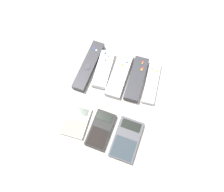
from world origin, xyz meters
TOP-DOWN VIEW (x-y plane):
  - ground_plane at (0.00, 0.00)m, footprint 3.00×3.00m
  - remote_0 at (-0.12, 0.13)m, footprint 0.06×0.22m
  - remote_1 at (-0.06, 0.13)m, footprint 0.07×0.16m
  - remote_2 at (0.00, 0.13)m, footprint 0.06×0.19m
  - remote_3 at (0.07, 0.13)m, footprint 0.06×0.18m
  - remote_4 at (0.13, 0.14)m, footprint 0.06×0.17m
  - calculator_0 at (-0.09, -0.09)m, footprint 0.09×0.12m
  - calculator_1 at (0.00, -0.09)m, footprint 0.08×0.14m
  - calculator_2 at (0.10, -0.10)m, footprint 0.09×0.15m

SIDE VIEW (x-z plane):
  - ground_plane at x=0.00m, z-range 0.00..0.00m
  - calculator_0 at x=-0.09m, z-range 0.00..0.01m
  - calculator_2 at x=0.10m, z-range 0.00..0.02m
  - remote_4 at x=0.13m, z-range 0.00..0.02m
  - calculator_1 at x=0.00m, z-range 0.00..0.02m
  - remote_2 at x=0.00m, z-range 0.00..0.02m
  - remote_1 at x=-0.06m, z-range 0.00..0.02m
  - remote_0 at x=-0.12m, z-range 0.00..0.03m
  - remote_3 at x=0.07m, z-range 0.00..0.03m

